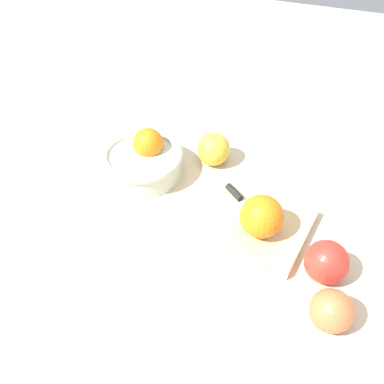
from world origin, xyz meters
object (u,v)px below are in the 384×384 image
object	(u,v)px
apple_back_left	(213,149)
cutting_board	(248,221)
bowl	(143,160)
apple_front_right_2	(327,262)
orange_on_board	(262,217)
knife	(244,203)
apple_front_right	(332,311)

from	to	relation	value
apple_back_left	cutting_board	bearing A→B (deg)	-52.88
bowl	apple_front_right_2	bearing A→B (deg)	-20.53
orange_on_board	apple_front_right_2	bearing A→B (deg)	-20.61
orange_on_board	apple_back_left	distance (m)	0.24
bowl	apple_back_left	distance (m)	0.16
bowl	cutting_board	size ratio (longest dim) A/B	0.79
orange_on_board	cutting_board	bearing A→B (deg)	132.50
cutting_board	apple_front_right_2	bearing A→B (deg)	-26.79
orange_on_board	knife	xyz separation A→B (m)	(-0.05, 0.06, -0.04)
apple_front_right	bowl	bearing A→B (deg)	150.22
bowl	orange_on_board	size ratio (longest dim) A/B	2.22
knife	apple_front_right_2	world-z (taller)	apple_front_right_2
cutting_board	apple_front_right	bearing A→B (deg)	-44.43
apple_back_left	apple_front_right	bearing A→B (deg)	-48.28
bowl	cutting_board	distance (m)	0.27
apple_front_right	apple_front_right_2	world-z (taller)	apple_front_right_2
knife	apple_back_left	xyz separation A→B (m)	(-0.10, 0.13, 0.01)
orange_on_board	knife	size ratio (longest dim) A/B	0.62
bowl	apple_front_right	bearing A→B (deg)	-29.78
knife	apple_front_right	size ratio (longest dim) A/B	1.85
orange_on_board	apple_back_left	xyz separation A→B (m)	(-0.15, 0.19, -0.02)
bowl	apple_back_left	world-z (taller)	bowl
bowl	knife	distance (m)	0.24
apple_front_right	cutting_board	bearing A→B (deg)	135.57
orange_on_board	apple_front_right	world-z (taller)	orange_on_board
bowl	apple_back_left	bearing A→B (deg)	32.97
apple_front_right	knife	bearing A→B (deg)	133.88
knife	bowl	bearing A→B (deg)	168.97
cutting_board	orange_on_board	bearing A→B (deg)	-47.50
cutting_board	knife	distance (m)	0.04
bowl	apple_front_right	distance (m)	0.49
apple_front_right	apple_back_left	size ratio (longest dim) A/B	0.94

